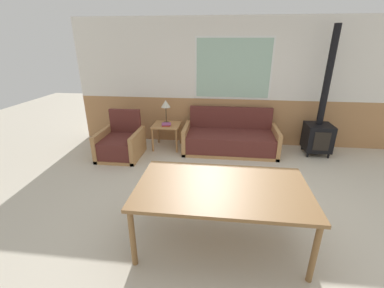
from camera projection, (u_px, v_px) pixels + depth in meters
The scene contains 9 objects.
ground_plane at pixel (241, 210), 3.63m from camera, with size 16.00×16.00×0.00m, color beige.
wall_back at pixel (238, 83), 5.54m from camera, with size 7.20×0.09×2.70m.
couch at pixel (230, 140), 5.49m from camera, with size 1.96×0.87×0.88m.
armchair at pixel (121, 144), 5.24m from camera, with size 0.81×0.86×0.90m.
side_table at pixel (167, 128), 5.60m from camera, with size 0.58×0.58×0.54m.
table_lamp at pixel (166, 105), 5.52m from camera, with size 0.20×0.20×0.51m.
book_stack at pixel (166, 124), 5.46m from camera, with size 0.22×0.17×0.06m.
dining_table at pixel (222, 191), 2.85m from camera, with size 1.90×1.09×0.72m.
wood_stove at pixel (319, 127), 5.23m from camera, with size 0.51×0.52×2.52m.
Camera 1 is at (-0.33, -3.08, 2.21)m, focal length 24.00 mm.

